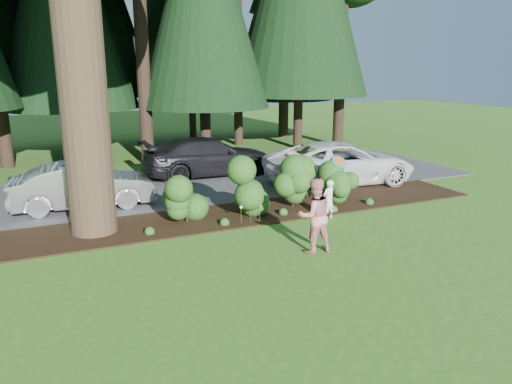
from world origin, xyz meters
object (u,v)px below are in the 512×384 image
car_white_suv (340,163)px  frisbee (339,162)px  car_dark_suv (209,156)px  child (328,200)px  adult (314,216)px  car_silver_wagon (83,186)px

car_white_suv → frisbee: 4.54m
car_white_suv → car_dark_suv: size_ratio=1.07×
child → adult: bearing=34.8°
car_white_suv → car_dark_suv: bearing=54.6°
car_white_suv → car_dark_suv: (-4.14, 3.52, -0.02)m
adult → frisbee: (2.09, 2.09, 0.81)m
car_dark_suv → adult: bearing=176.2°
car_silver_wagon → frisbee: size_ratio=9.97×
adult → frisbee: bearing=-131.1°
car_silver_wagon → car_white_suv: car_white_suv is taller
car_silver_wagon → child: car_silver_wagon is taller
child → frisbee: (0.30, -0.04, 1.15)m
child → car_silver_wagon: bearing=-47.5°
car_dark_suv → car_silver_wagon: bearing=118.4°
car_silver_wagon → frisbee: 8.14m
car_silver_wagon → car_white_suv: 9.45m
car_silver_wagon → car_white_suv: size_ratio=0.76×
car_white_suv → adult: adult is taller
frisbee → car_silver_wagon: bearing=148.5°
child → frisbee: bearing=156.4°
car_dark_suv → child: 7.25m
car_dark_suv → car_white_suv: bearing=-131.2°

